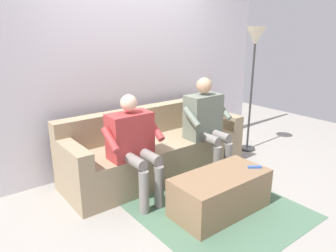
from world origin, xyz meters
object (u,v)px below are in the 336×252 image
(person_right_seated, at_px, (134,142))
(remote_blue, at_px, (255,167))
(floor_lamp, at_px, (255,47))
(person_left_seated, at_px, (206,120))
(coffee_table, at_px, (220,193))
(couch, at_px, (155,151))

(person_right_seated, bearing_deg, remote_blue, 136.86)
(floor_lamp, bearing_deg, person_left_seated, 9.16)
(person_right_seated, bearing_deg, person_left_seated, -179.36)
(coffee_table, bearing_deg, person_right_seated, -54.98)
(coffee_table, height_order, floor_lamp, floor_lamp)
(person_right_seated, relative_size, floor_lamp, 0.63)
(couch, height_order, coffee_table, couch)
(person_left_seated, relative_size, person_right_seated, 1.06)
(coffee_table, height_order, person_right_seated, person_right_seated)
(remote_blue, bearing_deg, floor_lamp, 75.51)
(floor_lamp, bearing_deg, person_right_seated, 4.94)
(remote_blue, xyz_separation_m, floor_lamp, (-1.19, -1.02, 1.09))
(couch, bearing_deg, person_right_seated, 35.10)
(person_right_seated, bearing_deg, coffee_table, 125.02)
(coffee_table, distance_m, person_left_seated, 1.03)
(couch, relative_size, remote_blue, 16.66)
(floor_lamp, bearing_deg, coffee_table, 30.50)
(couch, bearing_deg, remote_blue, 107.44)
(coffee_table, height_order, person_left_seated, person_left_seated)
(coffee_table, xyz_separation_m, person_right_seated, (0.52, -0.74, 0.44))
(person_left_seated, bearing_deg, coffee_table, 55.40)
(couch, distance_m, person_right_seated, 0.72)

